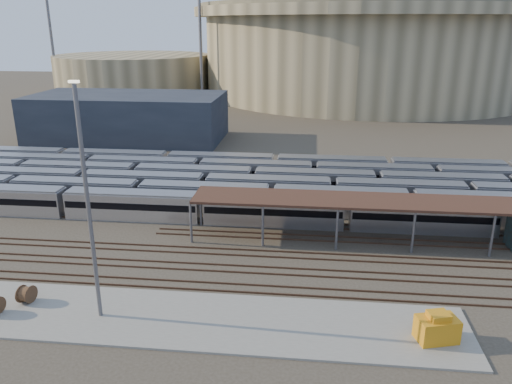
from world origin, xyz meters
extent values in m
plane|color=#383026|center=(0.00, 0.00, 0.00)|extent=(420.00, 420.00, 0.00)
cube|color=gray|center=(-5.00, -15.00, 0.10)|extent=(50.00, 9.00, 0.20)
cube|color=silver|center=(-8.10, 8.00, 1.80)|extent=(112.00, 2.90, 3.60)
cube|color=silver|center=(0.65, 12.20, 1.80)|extent=(112.00, 2.90, 3.60)
cube|color=silver|center=(-9.54, 16.40, 1.80)|extent=(112.00, 2.90, 3.60)
cube|color=silver|center=(-2.81, 20.60, 1.80)|extent=(112.00, 2.90, 3.60)
cube|color=silver|center=(6.50, 24.80, 1.80)|extent=(112.00, 2.90, 3.60)
cube|color=silver|center=(0.03, 29.00, 1.80)|extent=(112.00, 2.90, 3.60)
cylinder|color=slate|center=(-8.00, 1.30, 2.50)|extent=(0.30, 0.30, 5.00)
cylinder|color=slate|center=(-8.00, 6.70, 2.50)|extent=(0.30, 0.30, 5.00)
cylinder|color=slate|center=(0.57, 1.30, 2.50)|extent=(0.30, 0.30, 5.00)
cylinder|color=slate|center=(0.57, 6.70, 2.50)|extent=(0.30, 0.30, 5.00)
cylinder|color=slate|center=(9.14, 1.30, 2.50)|extent=(0.30, 0.30, 5.00)
cylinder|color=slate|center=(9.14, 6.70, 2.50)|extent=(0.30, 0.30, 5.00)
cylinder|color=slate|center=(17.71, 1.30, 2.50)|extent=(0.30, 0.30, 5.00)
cylinder|color=slate|center=(17.71, 6.70, 2.50)|extent=(0.30, 0.30, 5.00)
cylinder|color=slate|center=(26.29, 1.30, 2.50)|extent=(0.30, 0.30, 5.00)
cylinder|color=slate|center=(26.29, 6.70, 2.50)|extent=(0.30, 0.30, 5.00)
cube|color=#342415|center=(22.00, 4.00, 5.15)|extent=(60.00, 6.00, 0.30)
cube|color=#4C3323|center=(0.00, -1.75, 0.09)|extent=(170.00, 0.12, 0.18)
cube|color=#4C3323|center=(0.00, -0.25, 0.09)|extent=(170.00, 0.12, 0.18)
cube|color=#4C3323|center=(0.00, -5.75, 0.09)|extent=(170.00, 0.12, 0.18)
cube|color=#4C3323|center=(0.00, -4.25, 0.09)|extent=(170.00, 0.12, 0.18)
cube|color=#4C3323|center=(0.00, -9.75, 0.09)|extent=(170.00, 0.12, 0.18)
cube|color=#4C3323|center=(0.00, -8.25, 0.09)|extent=(170.00, 0.12, 0.18)
cylinder|color=tan|center=(25.00, 140.00, 14.00)|extent=(116.00, 116.00, 28.00)
cylinder|color=tan|center=(25.00, 140.00, 29.50)|extent=(124.00, 124.00, 3.00)
cylinder|color=#645D47|center=(25.00, 140.00, 31.75)|extent=(120.00, 120.00, 1.50)
cylinder|color=tan|center=(-60.00, 130.00, 7.00)|extent=(56.00, 56.00, 14.00)
cube|color=#1E232D|center=(-35.00, 55.00, 5.00)|extent=(42.00, 20.00, 10.00)
cylinder|color=slate|center=(-30.00, 110.00, 18.00)|extent=(1.00, 1.00, 36.00)
cylinder|color=slate|center=(-85.00, 120.00, 18.00)|extent=(1.00, 1.00, 36.00)
cylinder|color=slate|center=(-10.00, 160.00, 18.00)|extent=(1.00, 1.00, 36.00)
cylinder|color=brown|center=(-20.08, -13.96, 1.04)|extent=(1.23, 1.83, 1.68)
cylinder|color=slate|center=(-12.38, -15.33, 10.43)|extent=(0.36, 0.36, 20.46)
cube|color=#FFF2CC|center=(-12.38, -15.33, 20.76)|extent=(0.80, 0.31, 0.20)
cube|color=orange|center=(16.60, -15.81, 1.22)|extent=(3.68, 2.83, 2.03)
camera|label=1|loc=(5.71, -52.27, 25.02)|focal=35.00mm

